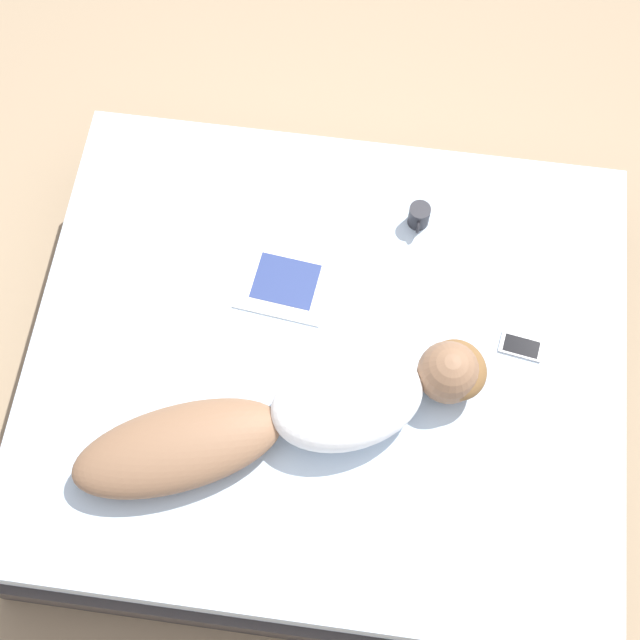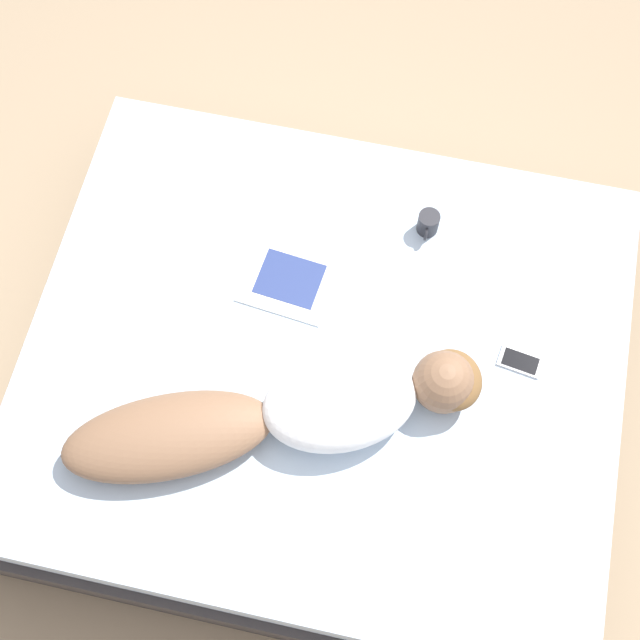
% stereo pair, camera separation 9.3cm
% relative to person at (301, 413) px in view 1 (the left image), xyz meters
% --- Properties ---
extents(ground_plane, '(12.00, 12.00, 0.00)m').
position_rel_person_xyz_m(ground_plane, '(-0.25, 0.05, -0.58)').
color(ground_plane, '#9E8466').
extents(bed, '(1.79, 2.07, 0.48)m').
position_rel_person_xyz_m(bed, '(-0.25, 0.05, -0.34)').
color(bed, '#383333').
rests_on(bed, ground_plane).
extents(person, '(0.77, 1.34, 0.21)m').
position_rel_person_xyz_m(person, '(0.00, 0.00, 0.00)').
color(person, brown).
rests_on(person, bed).
extents(open_magazine, '(0.58, 0.37, 0.01)m').
position_rel_person_xyz_m(open_magazine, '(-0.62, -0.11, -0.09)').
color(open_magazine, white).
rests_on(open_magazine, bed).
extents(coffee_mug, '(0.11, 0.08, 0.09)m').
position_rel_person_xyz_m(coffee_mug, '(-0.79, 0.31, -0.05)').
color(coffee_mug, '#232328').
rests_on(coffee_mug, bed).
extents(cell_phone, '(0.10, 0.16, 0.01)m').
position_rel_person_xyz_m(cell_phone, '(-0.36, 0.70, -0.09)').
color(cell_phone, silver).
rests_on(cell_phone, bed).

